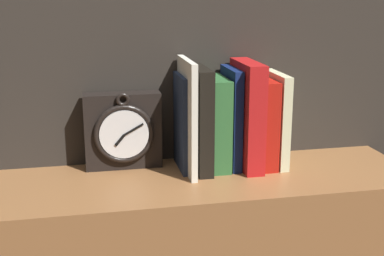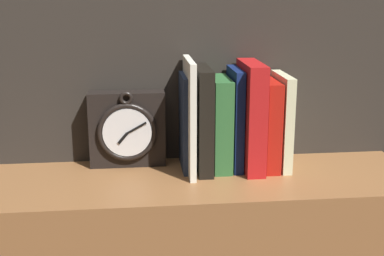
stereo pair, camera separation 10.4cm
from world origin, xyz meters
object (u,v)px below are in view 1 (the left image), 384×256
Objects in this scene: clock at (123,131)px; book_slot6_red at (263,122)px; book_slot0_navy at (181,123)px; book_slot1_white at (189,116)px; book_slot2_black at (200,119)px; book_slot7_cream at (276,119)px; book_slot5_red at (247,115)px; book_slot3_green at (216,123)px; book_slot4_navy at (231,118)px.

clock is 0.32m from book_slot6_red.
book_slot1_white is (0.01, -0.02, 0.02)m from book_slot0_navy.
book_slot7_cream is (0.18, 0.00, -0.01)m from book_slot2_black.
book_slot5_red reaches higher than book_slot0_navy.
clock is at bearing 173.50° from book_slot7_cream.
book_slot6_red is (0.15, 0.00, -0.02)m from book_slot2_black.
book_slot0_navy is 0.04m from book_slot2_black.
book_slot0_navy reaches higher than book_slot6_red.
clock is at bearing 170.18° from book_slot5_red.
clock is at bearing 166.23° from book_slot0_navy.
book_slot0_navy is at bearing 176.99° from book_slot3_green.
clock is 0.17m from book_slot2_black.
book_slot3_green is 0.97× the size of book_slot7_cream.
book_slot6_red is (0.19, -0.01, -0.01)m from book_slot0_navy.
book_slot7_cream reaches higher than book_slot6_red.
book_slot2_black is 0.07m from book_slot4_navy.
book_slot4_navy is 1.13× the size of book_slot6_red.
book_slot3_green is (0.04, 0.01, -0.01)m from book_slot2_black.
book_slot1_white is 0.03m from book_slot2_black.
book_slot6_red is (0.07, -0.01, -0.01)m from book_slot4_navy.
book_slot0_navy is at bearing -13.77° from clock.
book_slot5_red is (0.03, -0.01, 0.01)m from book_slot4_navy.
book_slot6_red is 0.03m from book_slot7_cream.
book_slot2_black reaches higher than book_slot6_red.
book_slot2_black reaches higher than book_slot7_cream.
book_slot7_cream is (0.11, -0.01, -0.01)m from book_slot4_navy.
book_slot0_navy reaches higher than book_slot3_green.
book_slot2_black is at bearing 177.55° from book_slot5_red.
book_slot4_navy is 0.94× the size of book_slot5_red.
book_slot2_black is 0.11m from book_slot5_red.
book_slot5_red reaches higher than clock.
clock is 0.89× the size of book_slot6_red.
book_slot0_navy is 0.89× the size of book_slot5_red.
book_slot0_navy is 0.19m from book_slot6_red.
book_slot7_cream is (0.07, 0.01, -0.01)m from book_slot5_red.
book_slot1_white reaches higher than book_slot7_cream.
book_slot4_navy is (0.03, 0.00, 0.01)m from book_slot3_green.
book_slot3_green is (0.08, -0.00, -0.00)m from book_slot0_navy.
book_slot6_red is at bearing 3.61° from book_slot1_white.
book_slot7_cream is (0.35, -0.04, 0.02)m from clock.
book_slot2_black is 1.09× the size of book_slot7_cream.
book_slot7_cream is at bearing 3.18° from book_slot1_white.
book_slot7_cream is at bearing 1.07° from book_slot2_black.
book_slot6_red is 0.95× the size of book_slot7_cream.
book_slot7_cream is at bearing -6.50° from clock.
book_slot6_red is (0.31, -0.04, 0.01)m from clock.
book_slot0_navy is at bearing 177.80° from book_slot7_cream.
book_slot0_navy is at bearing 163.69° from book_slot2_black.
book_slot2_black is at bearing -178.86° from book_slot6_red.
book_slot7_cream reaches higher than clock.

